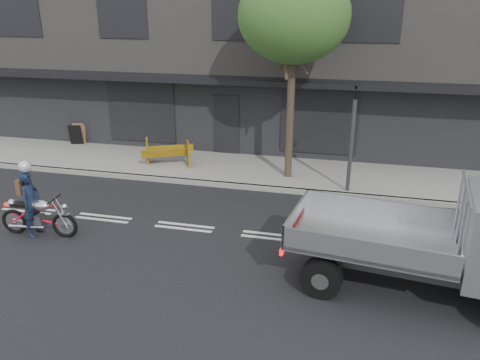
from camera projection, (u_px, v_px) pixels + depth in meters
name	position (u px, v px, depth m)	size (l,w,h in m)	color
ground	(184.00, 227.00, 12.58)	(80.00, 80.00, 0.00)	black
sidewalk	(229.00, 168.00, 16.83)	(32.00, 3.20, 0.15)	gray
kerb	(217.00, 184.00, 15.37)	(32.00, 0.20, 0.15)	gray
building_main	(265.00, 42.00, 21.45)	(26.00, 10.00, 8.00)	slate
street_tree	(294.00, 16.00, 14.06)	(3.40, 3.40, 6.74)	#382B21
traffic_light_pole	(351.00, 144.00, 14.13)	(0.12, 0.12, 3.50)	#2D2D30
motorcycle	(38.00, 215.00, 11.97)	(2.10, 0.61, 1.08)	black
rider	(31.00, 204.00, 11.89)	(0.63, 0.41, 1.72)	#121D32
construction_barrier	(165.00, 154.00, 16.65)	(1.69, 0.67, 0.94)	#F9B60D
sandwich_board	(76.00, 135.00, 19.28)	(0.53, 0.35, 0.84)	black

